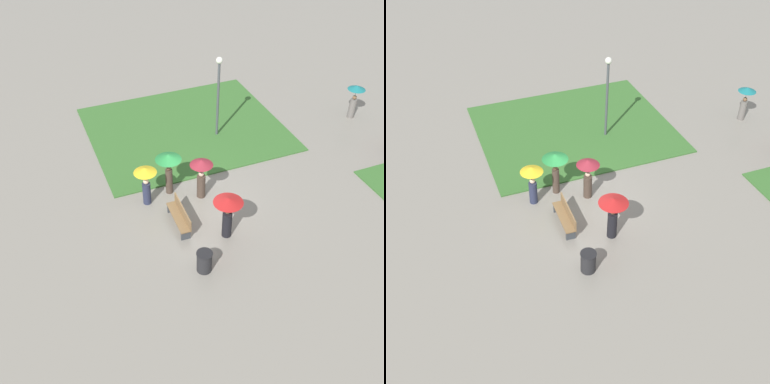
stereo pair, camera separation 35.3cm
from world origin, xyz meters
TOP-DOWN VIEW (x-y plane):
  - ground_plane at (0.00, 0.00)m, footprint 90.00×90.00m
  - lawn_patch_near at (-5.53, 1.53)m, footprint 7.98×9.62m
  - park_bench at (0.99, -1.24)m, footprint 1.90×0.47m
  - lamp_post at (-4.46, 2.79)m, footprint 0.32×0.32m
  - trash_bin at (3.53, -1.28)m, footprint 0.60×0.60m
  - crowd_person_maroon at (-0.33, 0.21)m, footprint 0.97×0.97m
  - crowd_person_yellow at (-0.77, -2.05)m, footprint 0.95×0.95m
  - crowd_person_red at (2.22, 0.22)m, footprint 1.14×1.14m
  - crowd_person_green at (-1.09, -0.95)m, footprint 1.10×1.10m
  - lone_walker_mid_plaza at (-3.42, 10.13)m, footprint 0.90×0.90m

SIDE VIEW (x-z plane):
  - ground_plane at x=0.00m, z-range 0.00..0.00m
  - lawn_patch_near at x=-5.53m, z-range 0.00..0.06m
  - trash_bin at x=3.53m, z-range 0.00..0.85m
  - park_bench at x=0.99m, z-range 0.02..0.92m
  - lone_walker_mid_plaza at x=-3.42m, z-range 0.29..2.12m
  - crowd_person_yellow at x=-0.77m, z-range 0.34..2.16m
  - crowd_person_maroon at x=-0.33m, z-range 0.34..2.23m
  - crowd_person_red at x=2.22m, z-range 0.38..2.27m
  - crowd_person_green at x=-1.09m, z-range 0.52..2.50m
  - lamp_post at x=-4.46m, z-range 0.61..4.77m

